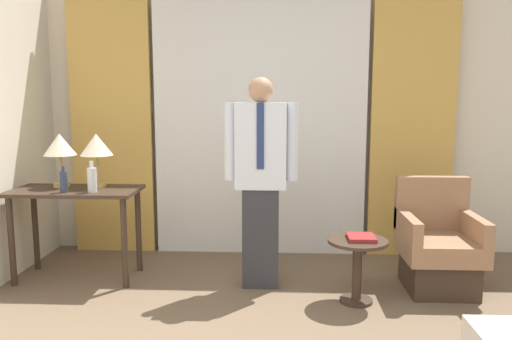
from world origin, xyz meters
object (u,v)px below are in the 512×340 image
object	(u,v)px
table_lamp_right	(96,147)
side_table	(357,259)
person	(261,174)
book	(361,238)
bottle_by_lamp	(92,179)
table_lamp_left	(60,147)
armchair	(438,249)
bottle_near_edge	(64,181)
desk	(76,205)

from	to	relation	value
table_lamp_right	side_table	distance (m)	2.33
person	book	bearing A→B (deg)	-20.85
side_table	book	bearing A→B (deg)	3.47
bottle_by_lamp	book	world-z (taller)	bottle_by_lamp
table_lamp_left	bottle_by_lamp	world-z (taller)	table_lamp_left
table_lamp_left	armchair	world-z (taller)	table_lamp_left
bottle_near_edge	armchair	world-z (taller)	bottle_near_edge
armchair	table_lamp_right	bearing A→B (deg)	175.97
desk	armchair	world-z (taller)	armchair
person	table_lamp_left	bearing A→B (deg)	172.71
bottle_near_edge	desk	bearing A→B (deg)	78.60
desk	bottle_by_lamp	distance (m)	0.33
bottle_near_edge	book	distance (m)	2.39
bottle_near_edge	person	bearing A→B (deg)	1.09
desk	table_lamp_left	size ratio (longest dim) A/B	2.30
desk	person	bearing A→B (deg)	-4.21
bottle_by_lamp	armchair	xyz separation A→B (m)	(2.78, 0.03, -0.55)
side_table	desk	bearing A→B (deg)	169.98
table_lamp_right	book	distance (m)	2.30
book	table_lamp_left	bearing A→B (deg)	168.39
desk	side_table	distance (m)	2.35
desk	person	world-z (taller)	person
person	table_lamp_right	bearing A→B (deg)	171.09
side_table	bottle_near_edge	bearing A→B (deg)	173.61
table_lamp_right	side_table	bearing A→B (deg)	-13.43
desk	bottle_near_edge	size ratio (longest dim) A/B	4.88
table_lamp_right	armchair	distance (m)	2.94
bottle_near_edge	armchair	size ratio (longest dim) A/B	0.25
table_lamp_right	person	xyz separation A→B (m)	(1.40, -0.22, -0.19)
table_lamp_right	armchair	size ratio (longest dim) A/B	0.52
bottle_by_lamp	side_table	distance (m)	2.18
table_lamp_left	table_lamp_right	xyz separation A→B (m)	(0.32, 0.00, 0.00)
armchair	side_table	xyz separation A→B (m)	(-0.69, -0.31, 0.01)
bottle_by_lamp	side_table	world-z (taller)	bottle_by_lamp
side_table	book	world-z (taller)	book
bottle_near_edge	side_table	size ratio (longest dim) A/B	0.44
table_lamp_right	bottle_near_edge	bearing A→B (deg)	-126.87
side_table	book	distance (m)	0.17
table_lamp_left	book	bearing A→B (deg)	-11.61
table_lamp_right	bottle_by_lamp	world-z (taller)	table_lamp_right
bottle_near_edge	table_lamp_left	bearing A→B (deg)	117.29
table_lamp_left	armchair	distance (m)	3.24
table_lamp_left	side_table	distance (m)	2.62
table_lamp_left	book	size ratio (longest dim) A/B	2.12
bottle_near_edge	person	world-z (taller)	person
desk	table_lamp_right	xyz separation A→B (m)	(0.16, 0.10, 0.48)
desk	side_table	world-z (taller)	desk
table_lamp_right	side_table	size ratio (longest dim) A/B	0.94
desk	bottle_by_lamp	bearing A→B (deg)	-31.97
desk	table_lamp_left	xyz separation A→B (m)	(-0.16, 0.10, 0.48)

